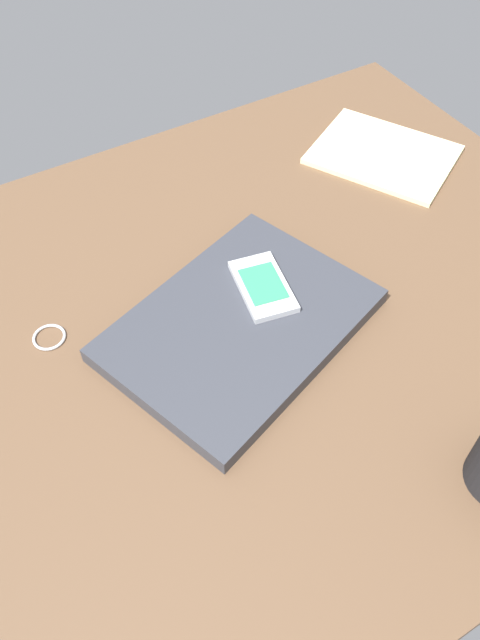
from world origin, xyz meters
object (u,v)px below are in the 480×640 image
object	(u,v)px
laptop_closed	(240,325)
notepad	(383,154)
cell_phone_on_laptop	(263,286)
key_ring	(49,337)

from	to	relation	value
laptop_closed	notepad	xyz separation A→B (cm)	(-36.24, -18.34, -0.68)
cell_phone_on_laptop	notepad	bearing A→B (deg)	-153.57
cell_phone_on_laptop	notepad	world-z (taller)	cell_phone_on_laptop
laptop_closed	notepad	size ratio (longest dim) A/B	1.48
cell_phone_on_laptop	notepad	distance (cm)	35.15
notepad	key_ring	bearing A→B (deg)	-21.20
laptop_closed	cell_phone_on_laptop	size ratio (longest dim) A/B	2.80
laptop_closed	notepad	bearing A→B (deg)	-172.42
laptop_closed	key_ring	world-z (taller)	laptop_closed
laptop_closed	cell_phone_on_laptop	world-z (taller)	cell_phone_on_laptop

